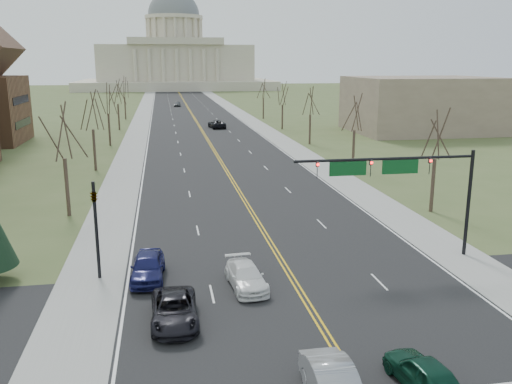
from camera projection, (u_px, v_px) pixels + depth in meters
name	position (u px, v px, depth m)	size (l,w,h in m)	color
road	(194.00, 117.00, 127.20)	(20.00, 380.00, 0.01)	black
cross_road	(317.00, 319.00, 27.60)	(120.00, 14.00, 0.01)	black
sidewalk_left	(142.00, 118.00, 125.21)	(4.00, 380.00, 0.03)	gray
sidewalk_right	(244.00, 116.00, 129.19)	(4.00, 380.00, 0.03)	gray
center_line	(194.00, 117.00, 127.20)	(0.42, 380.00, 0.01)	gold
edge_line_left	(151.00, 118.00, 125.57)	(0.15, 380.00, 0.01)	silver
edge_line_right	(235.00, 116.00, 128.82)	(0.15, 380.00, 0.01)	silver
capitol	(175.00, 58.00, 257.85)	(90.00, 60.00, 50.00)	beige
signal_mast	(399.00, 174.00, 34.66)	(12.12, 0.44, 7.20)	black
signal_left	(96.00, 219.00, 32.01)	(0.32, 0.36, 6.00)	black
tree_r_0	(436.00, 137.00, 45.87)	(3.74, 3.74, 8.50)	#32241D
tree_l_0	(63.00, 135.00, 44.47)	(3.96, 3.96, 9.00)	#32241D
tree_r_1	(355.00, 115.00, 65.03)	(3.74, 3.74, 8.50)	#32241D
tree_l_1	(92.00, 113.00, 63.62)	(3.96, 3.96, 9.00)	#32241D
tree_r_2	(311.00, 103.00, 84.18)	(3.74, 3.74, 8.50)	#32241D
tree_l_2	(108.00, 101.00, 82.78)	(3.96, 3.96, 9.00)	#32241D
tree_r_3	(283.00, 95.00, 103.33)	(3.74, 3.74, 8.50)	#32241D
tree_l_3	(117.00, 93.00, 101.93)	(3.96, 3.96, 9.00)	#32241D
tree_r_4	(263.00, 90.00, 122.49)	(3.74, 3.74, 8.50)	#32241D
tree_l_4	(124.00, 88.00, 121.09)	(3.96, 3.96, 9.00)	#32241D
bldg_right_mass	(421.00, 105.00, 100.10)	(25.00, 20.00, 10.00)	#786555
car_nb_inner_lead	(424.00, 374.00, 21.50)	(1.69, 4.21, 1.44)	#0B3223
car_sb_outer_lead	(174.00, 310.00, 27.09)	(2.29, 4.97, 1.38)	black
car_sb_inner_second	(246.00, 276.00, 31.35)	(1.87, 4.61, 1.34)	white
car_sb_outer_second	(148.00, 266.00, 32.47)	(1.93, 4.79, 1.63)	#16184D
car_far_nb	(217.00, 124.00, 106.41)	(2.64, 5.73, 1.59)	black
car_far_sb	(177.00, 104.00, 156.95)	(1.73, 4.30, 1.46)	#54585D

